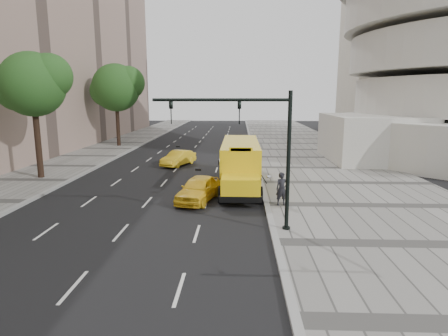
{
  "coord_description": "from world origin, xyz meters",
  "views": [
    {
      "loc": [
        4.4,
        -26.1,
        6.15
      ],
      "look_at": [
        3.5,
        -4.0,
        1.9
      ],
      "focal_mm": 30.0,
      "sensor_mm": 36.0,
      "label": 1
    }
  ],
  "objects_px": {
    "school_bus": "(240,159)",
    "pedestrian": "(282,189)",
    "taxi_far": "(178,158)",
    "taxi_near": "(198,189)",
    "tree_c": "(117,87)",
    "tree_b": "(34,84)",
    "traffic_signal": "(257,144)"
  },
  "relations": [
    {
      "from": "pedestrian",
      "to": "tree_c",
      "type": "bearing_deg",
      "value": 112.65
    },
    {
      "from": "tree_b",
      "to": "tree_c",
      "type": "xyz_separation_m",
      "value": [
        0.02,
        18.51,
        0.19
      ]
    },
    {
      "from": "tree_b",
      "to": "pedestrian",
      "type": "bearing_deg",
      "value": -21.04
    },
    {
      "from": "tree_b",
      "to": "tree_c",
      "type": "height_order",
      "value": "tree_c"
    },
    {
      "from": "school_bus",
      "to": "pedestrian",
      "type": "height_order",
      "value": "school_bus"
    },
    {
      "from": "tree_c",
      "to": "pedestrian",
      "type": "relative_size",
      "value": 5.38
    },
    {
      "from": "tree_b",
      "to": "school_bus",
      "type": "relative_size",
      "value": 0.81
    },
    {
      "from": "tree_c",
      "to": "traffic_signal",
      "type": "distance_m",
      "value": 33.05
    },
    {
      "from": "school_bus",
      "to": "traffic_signal",
      "type": "bearing_deg",
      "value": -85.86
    },
    {
      "from": "pedestrian",
      "to": "taxi_far",
      "type": "bearing_deg",
      "value": 110.09
    },
    {
      "from": "tree_b",
      "to": "school_bus",
      "type": "height_order",
      "value": "tree_b"
    },
    {
      "from": "pedestrian",
      "to": "tree_b",
      "type": "bearing_deg",
      "value": 147.24
    },
    {
      "from": "taxi_near",
      "to": "pedestrian",
      "type": "distance_m",
      "value": 4.95
    },
    {
      "from": "tree_c",
      "to": "taxi_far",
      "type": "bearing_deg",
      "value": -53.18
    },
    {
      "from": "taxi_far",
      "to": "pedestrian",
      "type": "distance_m",
      "value": 14.92
    },
    {
      "from": "tree_c",
      "to": "school_bus",
      "type": "bearing_deg",
      "value": -52.51
    },
    {
      "from": "taxi_far",
      "to": "taxi_near",
      "type": "bearing_deg",
      "value": -52.27
    },
    {
      "from": "school_bus",
      "to": "taxi_near",
      "type": "distance_m",
      "value": 5.27
    },
    {
      "from": "school_bus",
      "to": "taxi_far",
      "type": "distance_m",
      "value": 8.98
    },
    {
      "from": "taxi_far",
      "to": "school_bus",
      "type": "bearing_deg",
      "value": -28.57
    },
    {
      "from": "tree_c",
      "to": "taxi_far",
      "type": "xyz_separation_m",
      "value": [
        9.33,
        -12.46,
        -6.54
      ]
    },
    {
      "from": "tree_b",
      "to": "tree_c",
      "type": "distance_m",
      "value": 18.51
    },
    {
      "from": "tree_c",
      "to": "school_bus",
      "type": "height_order",
      "value": "tree_c"
    },
    {
      "from": "school_bus",
      "to": "pedestrian",
      "type": "xyz_separation_m",
      "value": [
        2.3,
        -5.72,
        -0.68
      ]
    },
    {
      "from": "taxi_near",
      "to": "pedestrian",
      "type": "xyz_separation_m",
      "value": [
        4.8,
        -1.19,
        0.34
      ]
    },
    {
      "from": "tree_b",
      "to": "taxi_near",
      "type": "relative_size",
      "value": 2.14
    },
    {
      "from": "school_bus",
      "to": "tree_b",
      "type": "bearing_deg",
      "value": 176.53
    },
    {
      "from": "school_bus",
      "to": "traffic_signal",
      "type": "xyz_separation_m",
      "value": [
        0.69,
        -9.56,
        2.33
      ]
    },
    {
      "from": "pedestrian",
      "to": "traffic_signal",
      "type": "bearing_deg",
      "value": -124.37
    },
    {
      "from": "school_bus",
      "to": "pedestrian",
      "type": "relative_size",
      "value": 6.21
    },
    {
      "from": "tree_b",
      "to": "taxi_near",
      "type": "xyz_separation_m",
      "value": [
        12.41,
        -5.43,
        -6.28
      ]
    },
    {
      "from": "traffic_signal",
      "to": "school_bus",
      "type": "bearing_deg",
      "value": 94.14
    }
  ]
}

